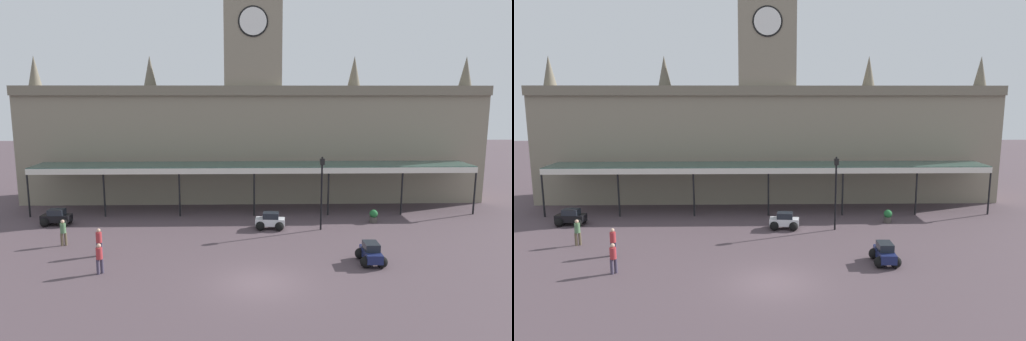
% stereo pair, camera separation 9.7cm
% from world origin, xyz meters
% --- Properties ---
extents(ground_plane, '(140.00, 140.00, 0.00)m').
position_xyz_m(ground_plane, '(0.00, 0.00, 0.00)').
color(ground_plane, '#4E3E45').
extents(station_building, '(39.92, 5.69, 19.36)m').
position_xyz_m(station_building, '(0.00, 19.07, 6.01)').
color(station_building, gray).
rests_on(station_building, ground).
extents(entrance_canopy, '(34.84, 3.26, 3.86)m').
position_xyz_m(entrance_canopy, '(0.00, 14.07, 3.71)').
color(entrance_canopy, '#38564C').
rests_on(entrance_canopy, ground).
extents(car_navy_sedan, '(1.55, 2.07, 1.19)m').
position_xyz_m(car_navy_sedan, '(6.37, 2.58, 0.50)').
color(car_navy_sedan, '#19214C').
rests_on(car_navy_sedan, ground).
extents(car_black_sedan, '(2.09, 1.58, 1.19)m').
position_xyz_m(car_black_sedan, '(-14.40, 10.57, 0.50)').
color(car_black_sedan, black).
rests_on(car_black_sedan, ground).
extents(car_white_sedan, '(2.14, 1.67, 1.19)m').
position_xyz_m(car_white_sedan, '(1.05, 9.26, 0.50)').
color(car_white_sedan, silver).
rests_on(car_white_sedan, ground).
extents(pedestrian_beside_cars, '(0.37, 0.34, 1.67)m').
position_xyz_m(pedestrian_beside_cars, '(-12.13, 6.03, 0.91)').
color(pedestrian_beside_cars, brown).
rests_on(pedestrian_beside_cars, ground).
extents(pedestrian_near_entrance, '(0.34, 0.34, 1.67)m').
position_xyz_m(pedestrian_near_entrance, '(-8.43, 1.41, 0.91)').
color(pedestrian_near_entrance, '#3F384C').
rests_on(pedestrian_near_entrance, ground).
extents(pedestrian_crossing_forecourt, '(0.34, 0.34, 1.67)m').
position_xyz_m(pedestrian_crossing_forecourt, '(-9.30, 4.12, 0.91)').
color(pedestrian_crossing_forecourt, '#3F384C').
rests_on(pedestrian_crossing_forecourt, ground).
extents(victorian_lamppost, '(0.30, 0.30, 5.18)m').
position_xyz_m(victorian_lamppost, '(4.59, 8.99, 3.20)').
color(victorian_lamppost, black).
rests_on(victorian_lamppost, ground).
extents(planter_near_kerb, '(0.60, 0.60, 0.96)m').
position_xyz_m(planter_near_kerb, '(8.81, 10.70, 0.49)').
color(planter_near_kerb, '#47423D').
rests_on(planter_near_kerb, ground).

